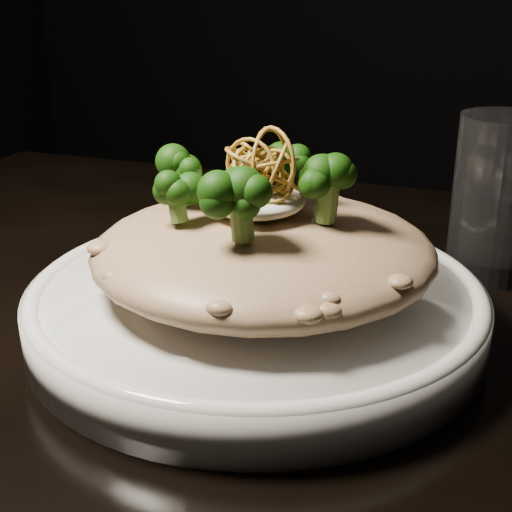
{
  "coord_description": "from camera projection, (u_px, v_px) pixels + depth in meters",
  "views": [
    {
      "loc": [
        0.09,
        -0.42,
        0.99
      ],
      "look_at": [
        -0.06,
        0.01,
        0.81
      ],
      "focal_mm": 50.0,
      "sensor_mm": 36.0,
      "label": 1
    }
  ],
  "objects": [
    {
      "name": "table",
      "position": [
        328.0,
        447.0,
        0.51
      ],
      "size": [
        1.1,
        0.8,
        0.75
      ],
      "color": "black",
      "rests_on": "ground"
    },
    {
      "name": "shallots",
      "position": [
        261.0,
        161.0,
        0.46
      ],
      "size": [
        0.06,
        0.06,
        0.04
      ],
      "primitive_type": null,
      "color": "olive",
      "rests_on": "cheese"
    },
    {
      "name": "plate",
      "position": [
        256.0,
        307.0,
        0.5
      ],
      "size": [
        0.32,
        0.32,
        0.03
      ],
      "primitive_type": "cylinder",
      "color": "silver",
      "rests_on": "table"
    },
    {
      "name": "risotto",
      "position": [
        264.0,
        250.0,
        0.49
      ],
      "size": [
        0.24,
        0.24,
        0.05
      ],
      "primitive_type": "ellipsoid",
      "color": "brown",
      "rests_on": "plate"
    },
    {
      "name": "drinking_glass",
      "position": [
        500.0,
        197.0,
        0.57
      ],
      "size": [
        0.1,
        0.1,
        0.13
      ],
      "primitive_type": "cylinder",
      "rotation": [
        0.0,
        0.0,
        0.4
      ],
      "color": "silver",
      "rests_on": "table"
    },
    {
      "name": "cheese",
      "position": [
        256.0,
        200.0,
        0.47
      ],
      "size": [
        0.07,
        0.07,
        0.02
      ],
      "primitive_type": "ellipsoid",
      "color": "white",
      "rests_on": "risotto"
    },
    {
      "name": "broccoli",
      "position": [
        246.0,
        181.0,
        0.46
      ],
      "size": [
        0.13,
        0.13,
        0.05
      ],
      "primitive_type": null,
      "color": "black",
      "rests_on": "risotto"
    }
  ]
}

